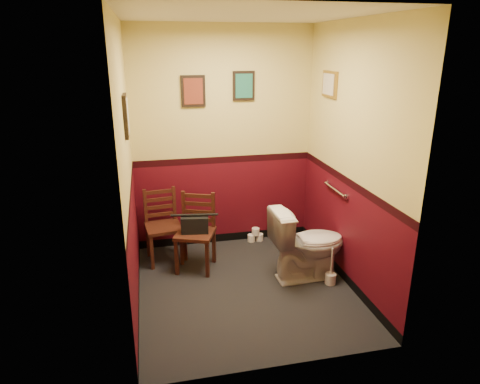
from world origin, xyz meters
name	(u,v)px	position (x,y,z in m)	size (l,w,h in m)	color
floor	(245,288)	(0.00, 0.00, 0.00)	(2.20, 2.40, 0.00)	black
ceiling	(246,14)	(0.00, 0.00, 2.70)	(2.20, 2.40, 0.00)	silver
wall_back	(223,141)	(0.00, 1.20, 1.35)	(2.20, 2.70, 0.00)	#490913
wall_front	(284,210)	(0.00, -1.20, 1.35)	(2.20, 2.70, 0.00)	#490913
wall_left	(128,173)	(-1.10, 0.00, 1.35)	(2.40, 2.70, 0.00)	#490913
wall_right	(351,160)	(1.10, 0.00, 1.35)	(2.40, 2.70, 0.00)	#490913
grab_bar	(335,190)	(1.07, 0.25, 0.95)	(0.05, 0.56, 0.06)	silver
framed_print_back_a	(193,91)	(-0.35, 1.18, 1.95)	(0.28, 0.04, 0.36)	black
framed_print_back_b	(244,86)	(0.25, 1.18, 2.00)	(0.26, 0.04, 0.34)	black
framed_print_left	(126,116)	(-1.08, 0.10, 1.85)	(0.04, 0.30, 0.38)	black
framed_print_right	(330,84)	(1.08, 0.60, 2.05)	(0.04, 0.34, 0.28)	olive
toilet	(308,244)	(0.72, 0.09, 0.40)	(0.46, 0.82, 0.80)	white
toilet_brush	(330,278)	(0.93, -0.10, 0.07)	(0.12, 0.12, 0.42)	silver
chair_left	(163,226)	(-0.80, 0.87, 0.43)	(0.44, 0.44, 0.86)	#3F1C13
chair_right	(196,232)	(-0.44, 0.59, 0.44)	(0.53, 0.53, 0.87)	#3F1C13
handbag	(195,224)	(-0.45, 0.55, 0.55)	(0.32, 0.19, 0.22)	black
tp_stack	(255,236)	(0.40, 1.12, 0.08)	(0.21, 0.11, 0.18)	silver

